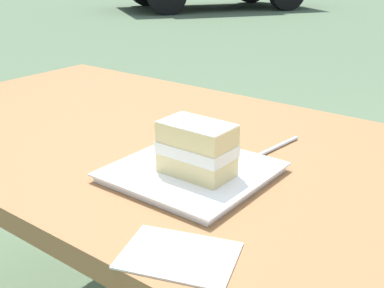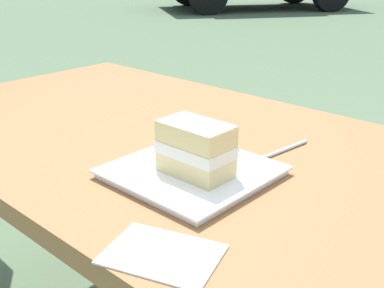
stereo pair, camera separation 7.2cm
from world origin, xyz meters
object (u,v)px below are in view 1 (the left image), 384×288
Objects in this scene: dessert_plate at (192,172)px; cake_slice at (197,149)px; dessert_fork at (271,150)px; patio_table at (196,184)px; paper_napkin at (179,255)px.

cake_slice is (0.02, -0.01, 0.05)m from dessert_plate.
patio_table is at bearing -151.52° from dessert_fork.
dessert_plate is 0.06m from cake_slice.
dessert_fork reaches higher than paper_napkin.
dessert_fork is 0.41m from paper_napkin.
cake_slice reaches higher than dessert_fork.
cake_slice is 0.72× the size of paper_napkin.
cake_slice reaches higher than patio_table.
dessert_fork is (0.14, 0.07, 0.09)m from patio_table.
dessert_fork is at bearing 101.45° from paper_napkin.
paper_napkin is (0.12, -0.20, -0.06)m from cake_slice.
dessert_plate reaches higher than patio_table.
patio_table is at bearing 123.68° from paper_napkin.
patio_table is 9.14× the size of paper_napkin.
dessert_fork is at bearing 79.51° from cake_slice.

